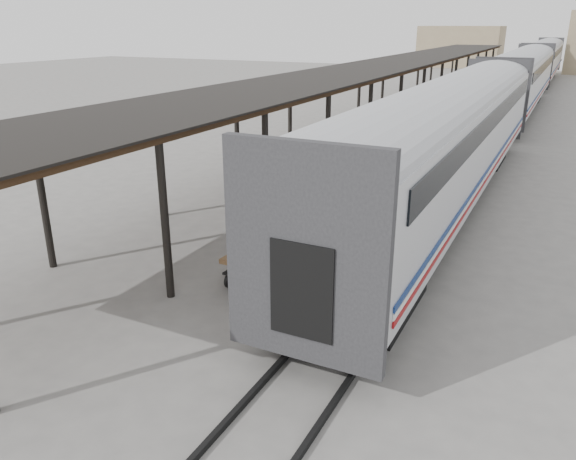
# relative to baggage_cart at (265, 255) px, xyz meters

# --- Properties ---
(ground) EXTENTS (160.00, 160.00, 0.00)m
(ground) POSITION_rel_baggage_cart_xyz_m (-0.25, -0.01, -0.65)
(ground) COLOR slate
(ground) RESTS_ON ground
(train) EXTENTS (3.45, 76.01, 4.01)m
(train) POSITION_rel_baggage_cart_xyz_m (2.95, 33.79, 2.04)
(train) COLOR silver
(train) RESTS_ON ground
(canopy) EXTENTS (4.90, 64.30, 4.15)m
(canopy) POSITION_rel_baggage_cart_xyz_m (-3.65, 23.99, 3.36)
(canopy) COLOR #422B19
(canopy) RESTS_ON ground
(rails) EXTENTS (1.54, 150.00, 0.12)m
(rails) POSITION_rel_baggage_cart_xyz_m (2.95, 33.99, -0.59)
(rails) COLOR black
(rails) RESTS_ON ground
(building_left) EXTENTS (12.00, 8.00, 6.00)m
(building_left) POSITION_rel_baggage_cart_xyz_m (-10.25, 81.99, 2.35)
(building_left) COLOR tan
(building_left) RESTS_ON ground
(baggage_cart) EXTENTS (1.36, 2.45, 0.86)m
(baggage_cart) POSITION_rel_baggage_cart_xyz_m (0.00, 0.00, 0.00)
(baggage_cart) COLOR brown
(baggage_cart) RESTS_ON ground
(suitcase_stack) EXTENTS (1.24, 1.13, 0.59)m
(suitcase_stack) POSITION_rel_baggage_cart_xyz_m (-0.05, 0.41, 0.42)
(suitcase_stack) COLOR #3B3A3D
(suitcase_stack) RESTS_ON baggage_cart
(luggage_tug) EXTENTS (1.16, 1.75, 1.48)m
(luggage_tug) POSITION_rel_baggage_cart_xyz_m (-2.99, 16.07, 0.03)
(luggage_tug) COLOR maroon
(luggage_tug) RESTS_ON ground
(porter) EXTENTS (0.60, 0.73, 1.71)m
(porter) POSITION_rel_baggage_cart_xyz_m (0.25, -0.65, 1.07)
(porter) COLOR navy
(porter) RESTS_ON baggage_cart
(pedestrian) EXTENTS (1.01, 0.74, 1.60)m
(pedestrian) POSITION_rel_baggage_cart_xyz_m (-3.51, 14.84, 0.15)
(pedestrian) COLOR black
(pedestrian) RESTS_ON ground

